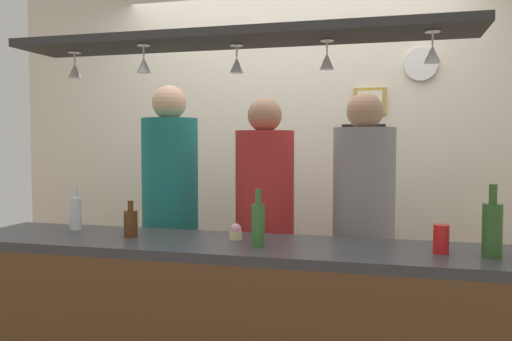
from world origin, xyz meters
TOP-DOWN VIEW (x-y plane):
  - back_wall at (0.00, 1.10)m, footprint 4.40×0.06m
  - bar_counter at (0.00, -0.50)m, footprint 2.70×0.55m
  - overhead_glass_rack at (0.00, -0.30)m, footprint 2.20×0.36m
  - hanging_wineglass_far_left at (-0.88, -0.27)m, footprint 0.07×0.07m
  - hanging_wineglass_left at (-0.44, -0.36)m, footprint 0.07×0.07m
  - hanging_wineglass_center_left at (-0.01, -0.24)m, footprint 0.07×0.07m
  - hanging_wineglass_center at (0.43, -0.25)m, footprint 0.07×0.07m
  - hanging_wineglass_center_right at (0.88, -0.34)m, footprint 0.07×0.07m
  - person_left_teal_shirt at (-0.58, 0.26)m, footprint 0.34×0.34m
  - person_middle_red_shirt at (0.01, 0.26)m, footprint 0.34×0.34m
  - person_right_grey_shirt at (0.57, 0.26)m, footprint 0.34×0.34m
  - bottle_beer_brown_stubby at (-0.53, -0.34)m, footprint 0.07×0.07m
  - bottle_beer_green_import at (0.14, -0.41)m, footprint 0.06×0.06m
  - bottle_champagne_green at (1.12, -0.38)m, footprint 0.08×0.08m
  - bottle_soda_clear at (-0.92, -0.23)m, footprint 0.06×0.06m
  - drink_can at (0.93, -0.36)m, footprint 0.07×0.07m
  - cupcake at (0.00, -0.28)m, footprint 0.06×0.06m
  - picture_frame_lower_pair at (0.52, 1.06)m, footprint 0.30×0.02m
  - picture_frame_upper_small at (0.56, 1.06)m, footprint 0.22×0.02m
  - wall_clock at (0.90, 1.05)m, footprint 0.22×0.03m

SIDE VIEW (x-z plane):
  - bar_counter at x=0.00m, z-range 0.17..1.14m
  - cupcake at x=0.00m, z-range 0.96..1.04m
  - person_middle_red_shirt at x=0.01m, z-range 0.17..1.86m
  - drink_can at x=0.93m, z-range 0.97..1.09m
  - person_right_grey_shirt at x=0.57m, z-range 0.18..1.88m
  - bottle_beer_brown_stubby at x=-0.53m, z-range 0.95..1.13m
  - bottle_soda_clear at x=-0.92m, z-range 0.94..1.17m
  - bottle_beer_green_import at x=0.14m, z-range 0.94..1.20m
  - person_left_teal_shirt at x=-0.58m, z-range 0.19..1.96m
  - bottle_champagne_green at x=1.12m, z-range 0.93..1.23m
  - back_wall at x=0.00m, z-range 0.00..2.60m
  - picture_frame_lower_pair at x=0.52m, z-range 1.38..1.56m
  - picture_frame_upper_small at x=0.56m, z-range 1.63..1.81m
  - hanging_wineglass_far_left at x=-0.88m, z-range 1.74..1.88m
  - hanging_wineglass_left at x=-0.44m, z-range 1.74..1.88m
  - hanging_wineglass_center_left at x=-0.01m, z-range 1.74..1.88m
  - hanging_wineglass_center at x=0.43m, z-range 1.74..1.88m
  - hanging_wineglass_center_right at x=0.88m, z-range 1.74..1.88m
  - overhead_glass_rack at x=0.00m, z-range 1.90..1.94m
  - wall_clock at x=0.90m, z-range 1.85..2.07m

